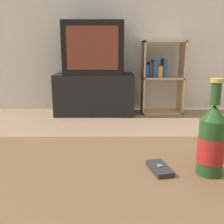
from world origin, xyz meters
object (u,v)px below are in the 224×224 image
Objects in this scene: television at (94,48)px; bookshelf at (160,75)px; cell_phone at (160,168)px; tv_stand at (94,94)px; beer_bottle at (211,141)px.

television is 0.91m from bookshelf.
television reaches higher than cell_phone.
tv_stand is at bearing 90.00° from television.
beer_bottle is 0.16m from cell_phone.
television is at bearing 84.86° from cell_phone.
television reaches higher than bookshelf.
television is 2.77× the size of beer_bottle.
beer_bottle is (0.47, -2.63, 0.33)m from tv_stand.
bookshelf is 8.85× the size of cell_phone.
television is at bearing -174.72° from bookshelf.
television is 2.65m from cell_phone.
cell_phone is (0.34, -2.61, -0.33)m from television.
cell_phone is at bearing -82.62° from television.
bookshelf is at bearing 5.28° from television.
tv_stand is 2.64m from cell_phone.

